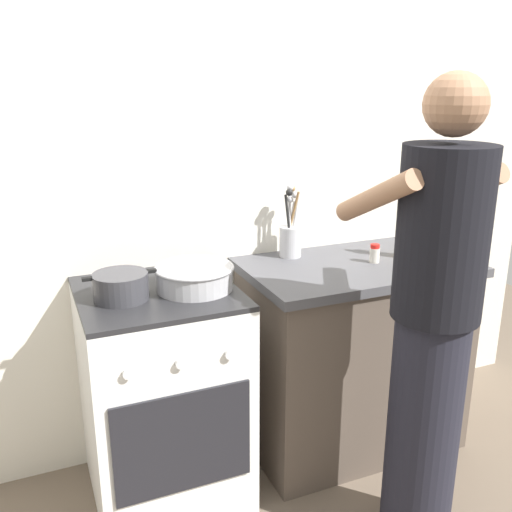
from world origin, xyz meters
TOP-DOWN VIEW (x-y plane):
  - ground at (0.00, 0.00)m, footprint 6.00×6.00m
  - back_wall at (0.20, 0.50)m, footprint 3.20×0.10m
  - countertop at (0.55, 0.15)m, footprint 1.00×0.60m
  - stove_range at (-0.35, 0.15)m, footprint 0.60×0.62m
  - pot at (-0.49, 0.11)m, footprint 0.27×0.20m
  - mixing_bowl at (-0.21, 0.11)m, footprint 0.31×0.31m
  - utensil_crock at (0.32, 0.36)m, footprint 0.10×0.10m
  - spice_bottle at (0.62, 0.13)m, footprint 0.04×0.04m
  - oil_bottle at (0.79, 0.15)m, footprint 0.07×0.07m
  - person at (0.47, -0.46)m, footprint 0.41×0.50m

SIDE VIEW (x-z plane):
  - ground at x=0.00m, z-range 0.00..0.00m
  - stove_range at x=-0.35m, z-range 0.00..0.90m
  - countertop at x=0.55m, z-range 0.00..0.90m
  - person at x=0.47m, z-range 0.01..1.71m
  - spice_bottle at x=0.62m, z-range 0.90..0.98m
  - pot at x=-0.49m, z-range 0.90..1.00m
  - mixing_bowl at x=-0.21m, z-range 0.90..1.00m
  - utensil_crock at x=0.32m, z-range 0.83..1.17m
  - oil_bottle at x=0.79m, z-range 0.88..1.12m
  - back_wall at x=0.20m, z-range 0.00..2.50m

